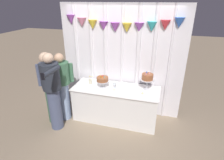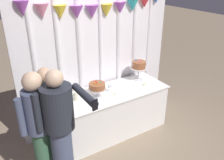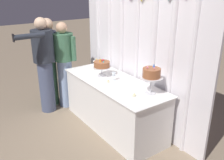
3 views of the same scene
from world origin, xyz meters
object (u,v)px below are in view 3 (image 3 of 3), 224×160
object	(u,v)px
guest_man_dark_suit	(50,58)
guest_girl_blue_dress	(44,62)
flower_vase	(96,66)
tealight_far_left	(108,82)
tealight_near_left	(134,95)
cake_display_nearright	(151,74)
guest_man_pink_jacket	(64,63)
cake_display_nearleft	(102,65)
cake_table	(114,104)
wine_glass	(114,75)

from	to	relation	value
guest_man_dark_suit	guest_girl_blue_dress	bearing A→B (deg)	-42.58
flower_vase	guest_man_dark_suit	bearing A→B (deg)	-142.62
tealight_far_left	guest_man_dark_suit	bearing A→B (deg)	-163.99
tealight_near_left	tealight_far_left	bearing A→B (deg)	-179.90
guest_man_dark_suit	tealight_near_left	bearing A→B (deg)	11.17
tealight_far_left	guest_girl_blue_dress	xyz separation A→B (m)	(-1.14, -0.57, 0.12)
cake_display_nearright	tealight_far_left	xyz separation A→B (m)	(-0.67, -0.24, -0.27)
flower_vase	guest_man_pink_jacket	distance (m)	0.64
cake_display_nearleft	flower_vase	size ratio (longest dim) A/B	1.51
cake_table	guest_man_pink_jacket	size ratio (longest dim) A/B	1.21
cake_table	tealight_far_left	distance (m)	0.42
wine_glass	guest_girl_blue_dress	size ratio (longest dim) A/B	0.08
cake_display_nearright	guest_man_pink_jacket	bearing A→B (deg)	-166.44
wine_glass	flower_vase	size ratio (longest dim) A/B	0.68
wine_glass	tealight_far_left	xyz separation A→B (m)	(0.02, -0.12, -0.08)
flower_vase	guest_man_pink_jacket	bearing A→B (deg)	-145.40
cake_table	tealight_near_left	size ratio (longest dim) A/B	38.48
wine_glass	tealight_near_left	bearing A→B (deg)	-10.43
guest_man_pink_jacket	tealight_far_left	bearing A→B (deg)	9.67
flower_vase	guest_girl_blue_dress	bearing A→B (deg)	-125.46
cake_table	cake_display_nearright	distance (m)	0.96
cake_table	flower_vase	world-z (taller)	flower_vase
wine_glass	tealight_near_left	distance (m)	0.65
flower_vase	tealight_far_left	xyz separation A→B (m)	(0.62, -0.17, -0.06)
tealight_far_left	guest_man_dark_suit	size ratio (longest dim) A/B	0.03
cake_display_nearleft	flower_vase	world-z (taller)	cake_display_nearleft
wine_glass	flower_vase	distance (m)	0.60
cake_display_nearright	flower_vase	size ratio (longest dim) A/B	2.12
cake_table	cake_display_nearright	world-z (taller)	cake_display_nearright
wine_glass	cake_table	bearing A→B (deg)	-35.91
tealight_far_left	guest_man_dark_suit	distance (m)	1.40
guest_girl_blue_dress	cake_table	bearing A→B (deg)	29.85
cake_display_nearleft	tealight_far_left	distance (m)	0.34
cake_table	flower_vase	size ratio (longest dim) A/B	10.00
cake_display_nearleft	tealight_far_left	size ratio (longest dim) A/B	7.04
wine_glass	tealight_far_left	size ratio (longest dim) A/B	3.18
flower_vase	tealight_near_left	bearing A→B (deg)	-7.75
cake_table	cake_display_nearright	xyz separation A→B (m)	(0.66, 0.15, 0.68)
tealight_far_left	cake_display_nearleft	bearing A→B (deg)	166.21
cake_display_nearleft	tealight_far_left	bearing A→B (deg)	-13.79
tealight_near_left	guest_man_dark_suit	xyz separation A→B (m)	(-1.96, -0.39, 0.11)
guest_man_dark_suit	tealight_far_left	bearing A→B (deg)	16.01
guest_man_dark_suit	flower_vase	bearing A→B (deg)	37.38
cake_table	guest_man_dark_suit	distance (m)	1.53
flower_vase	guest_girl_blue_dress	xyz separation A→B (m)	(-0.53, -0.74, 0.06)
flower_vase	tealight_near_left	size ratio (longest dim) A/B	3.85
guest_girl_blue_dress	tealight_near_left	bearing A→B (deg)	17.98
flower_vase	guest_girl_blue_dress	size ratio (longest dim) A/B	0.11
guest_girl_blue_dress	wine_glass	bearing A→B (deg)	31.46
guest_man_pink_jacket	cake_display_nearleft	bearing A→B (deg)	17.14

